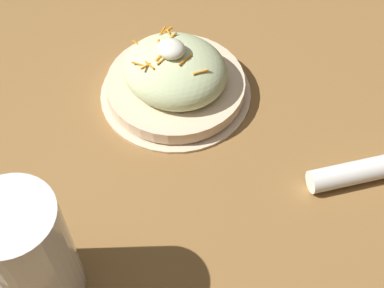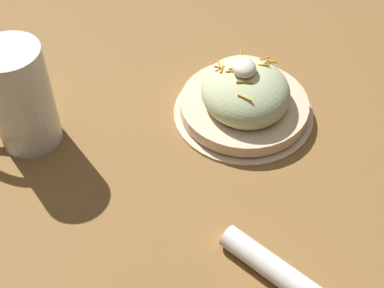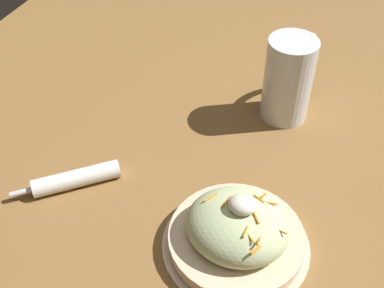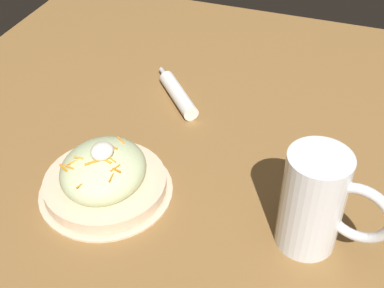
% 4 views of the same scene
% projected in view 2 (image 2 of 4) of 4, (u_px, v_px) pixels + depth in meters
% --- Properties ---
extents(ground_plane, '(1.43, 1.43, 0.00)m').
position_uv_depth(ground_plane, '(108.00, 148.00, 0.82)').
color(ground_plane, olive).
extents(salad_plate, '(0.22, 0.22, 0.10)m').
position_uv_depth(salad_plate, '(245.00, 98.00, 0.84)').
color(salad_plate, beige).
rests_on(salad_plate, ground_plane).
extents(beer_mug, '(0.09, 0.16, 0.17)m').
position_uv_depth(beer_mug, '(19.00, 101.00, 0.77)').
color(beer_mug, white).
rests_on(beer_mug, ground_plane).
extents(napkin_roll, '(0.15, 0.13, 0.03)m').
position_uv_depth(napkin_roll, '(274.00, 269.00, 0.66)').
color(napkin_roll, white).
rests_on(napkin_roll, ground_plane).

